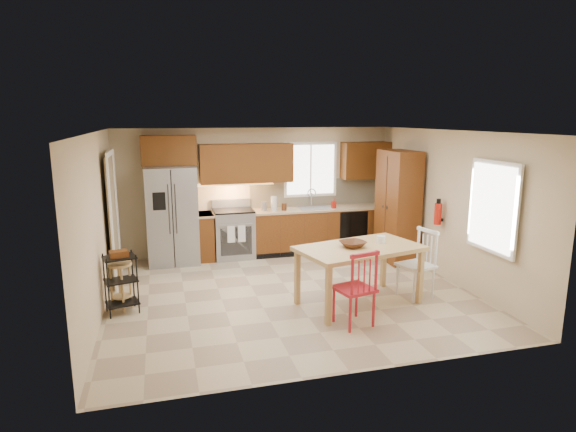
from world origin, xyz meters
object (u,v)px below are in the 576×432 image
(chair_red, at_px, (354,287))
(table_bowl, at_px, (353,247))
(soap_bottle, at_px, (334,203))
(dining_table, at_px, (359,276))
(fire_extinguisher, at_px, (438,214))
(chair_white, at_px, (416,264))
(range_stove, at_px, (234,234))
(pantry, at_px, (398,206))
(utility_cart, at_px, (121,284))
(refrigerator, at_px, (172,215))
(bar_stool, at_px, (121,286))
(table_jar, at_px, (381,241))

(chair_red, distance_m, table_bowl, 0.78)
(soap_bottle, relative_size, dining_table, 0.11)
(fire_extinguisher, xyz_separation_m, chair_white, (-0.82, -0.78, -0.58))
(range_stove, bearing_deg, pantry, -18.29)
(chair_white, distance_m, table_bowl, 1.12)
(pantry, bearing_deg, utility_cart, -164.90)
(pantry, relative_size, dining_table, 1.19)
(refrigerator, xyz_separation_m, dining_table, (2.56, -2.81, -0.48))
(pantry, bearing_deg, soap_bottle, 136.55)
(chair_red, bearing_deg, table_bowl, 56.27)
(soap_bottle, bearing_deg, chair_white, -83.16)
(bar_stool, distance_m, utility_cart, 0.15)
(fire_extinguisher, relative_size, chair_red, 0.35)
(range_stove, height_order, table_bowl, range_stove)
(chair_red, relative_size, utility_cart, 1.21)
(chair_white, bearing_deg, range_stove, 26.47)
(chair_white, relative_size, utility_cart, 1.21)
(soap_bottle, bearing_deg, chair_red, -105.83)
(table_bowl, distance_m, utility_cart, 3.31)
(soap_bottle, height_order, table_bowl, soap_bottle)
(chair_white, distance_m, bar_stool, 4.36)
(table_bowl, bearing_deg, utility_cart, 170.26)
(pantry, bearing_deg, range_stove, 161.71)
(dining_table, relative_size, chair_white, 1.70)
(dining_table, distance_m, bar_stool, 3.43)
(table_jar, bearing_deg, chair_white, -6.08)
(refrigerator, height_order, chair_white, refrigerator)
(table_jar, distance_m, bar_stool, 3.83)
(chair_white, bearing_deg, bar_stool, 68.25)
(fire_extinguisher, bearing_deg, chair_white, -136.51)
(fire_extinguisher, relative_size, utility_cart, 0.42)
(fire_extinguisher, xyz_separation_m, dining_table, (-1.77, -0.83, -0.67))
(table_jar, height_order, bar_stool, table_jar)
(refrigerator, xyz_separation_m, utility_cart, (-0.78, -2.25, -0.48))
(pantry, relative_size, table_jar, 12.36)
(chair_white, xyz_separation_m, table_jar, (-0.56, 0.06, 0.39))
(range_stove, relative_size, soap_bottle, 4.82)
(bar_stool, bearing_deg, utility_cart, -61.89)
(chair_white, bearing_deg, table_bowl, 79.22)
(pantry, xyz_separation_m, bar_stool, (-4.93, -1.20, -0.70))
(pantry, xyz_separation_m, dining_table, (-1.57, -1.88, -0.62))
(refrigerator, distance_m, table_jar, 3.99)
(pantry, relative_size, table_bowl, 5.88)
(table_jar, bearing_deg, pantry, 56.16)
(refrigerator, relative_size, pantry, 0.87)
(pantry, bearing_deg, chair_white, -108.78)
(table_bowl, bearing_deg, range_stove, 114.36)
(table_jar, bearing_deg, dining_table, -164.05)
(dining_table, relative_size, chair_red, 1.70)
(range_stove, distance_m, chair_red, 3.67)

